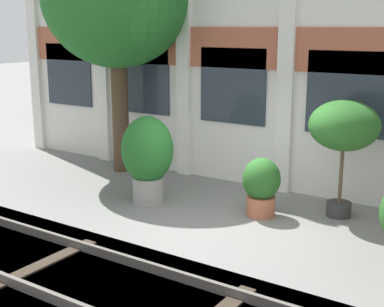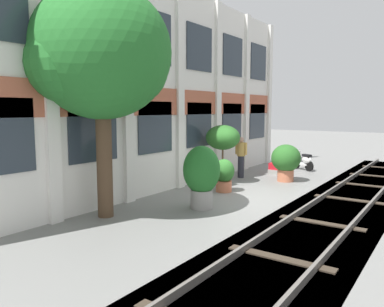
# 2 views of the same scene
# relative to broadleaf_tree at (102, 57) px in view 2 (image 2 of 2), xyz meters

# --- Properties ---
(ground_plane) EXTENTS (80.00, 80.00, 0.00)m
(ground_plane) POSITION_rel_broadleaf_tree_xyz_m (4.13, -2.00, -4.17)
(ground_plane) COLOR slate
(apartment_facade) EXTENTS (16.04, 0.64, 7.15)m
(apartment_facade) POSITION_rel_broadleaf_tree_xyz_m (4.13, 0.89, -0.59)
(apartment_facade) COLOR silver
(apartment_facade) RESTS_ON ground
(rail_tracks) EXTENTS (23.68, 2.80, 0.43)m
(rail_tracks) POSITION_rel_broadleaf_tree_xyz_m (4.13, -4.90, -4.30)
(rail_tracks) COLOR #4C473F
(rail_tracks) RESTS_ON ground
(broadleaf_tree) EXTENTS (3.75, 3.57, 5.98)m
(broadleaf_tree) POSITION_rel_broadleaf_tree_xyz_m (0.00, 0.00, 0.00)
(broadleaf_tree) COLOR #4C3826
(broadleaf_tree) RESTS_ON ground
(potted_plant_glazed_jar) EXTENTS (1.15, 1.15, 1.47)m
(potted_plant_glazed_jar) POSITION_rel_broadleaf_tree_xyz_m (7.48, -2.11, -3.32)
(potted_plant_glazed_jar) COLOR #B76647
(potted_plant_glazed_jar) RESTS_ON ground
(potted_plant_stone_basin) EXTENTS (1.06, 1.06, 1.81)m
(potted_plant_stone_basin) POSITION_rel_broadleaf_tree_xyz_m (2.14, -1.65, -3.14)
(potted_plant_stone_basin) COLOR gray
(potted_plant_stone_basin) RESTS_ON ground
(potted_plant_tall_urn) EXTENTS (1.31, 1.31, 2.25)m
(potted_plant_tall_urn) POSITION_rel_broadleaf_tree_xyz_m (5.71, -0.26, -2.45)
(potted_plant_tall_urn) COLOR #333333
(potted_plant_tall_urn) RESTS_ON ground
(potted_plant_square_trough) EXTENTS (1.05, 0.57, 0.50)m
(potted_plant_square_trough) POSITION_rel_broadleaf_tree_xyz_m (9.06, -1.13, -3.93)
(potted_plant_square_trough) COLOR gray
(potted_plant_square_trough) RESTS_ON ground
(potted_plant_fluted_column) EXTENTS (0.73, 0.73, 1.14)m
(potted_plant_fluted_column) POSITION_rel_broadleaf_tree_xyz_m (4.43, -1.06, -3.55)
(potted_plant_fluted_column) COLOR #B76647
(potted_plant_fluted_column) RESTS_ON ground
(scooter_near_curb) EXTENTS (0.81, 1.24, 0.98)m
(scooter_near_curb) POSITION_rel_broadleaf_tree_xyz_m (10.62, -1.79, -3.73)
(scooter_near_curb) COLOR black
(scooter_near_curb) RESTS_ON ground
(resident_by_doorway) EXTENTS (0.34, 0.53, 1.70)m
(resident_by_doorway) POSITION_rel_broadleaf_tree_xyz_m (7.17, -0.29, -3.25)
(resident_by_doorway) COLOR #282833
(resident_by_doorway) RESTS_ON ground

